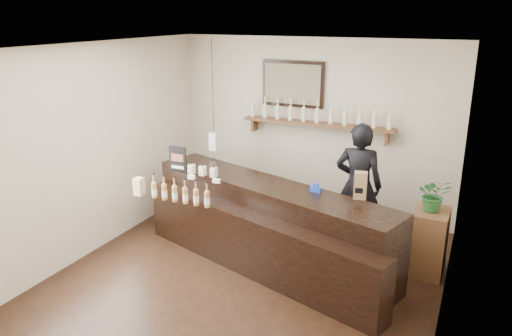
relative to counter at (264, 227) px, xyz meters
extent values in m
plane|color=black|center=(-0.01, -0.56, -0.48)|extent=(5.00, 5.00, 0.00)
plane|color=beige|center=(-0.01, 1.94, 0.92)|extent=(4.50, 0.00, 4.50)
plane|color=beige|center=(-0.01, -3.06, 0.92)|extent=(4.50, 0.00, 4.50)
plane|color=beige|center=(-2.26, -0.56, 0.92)|extent=(0.00, 5.00, 5.00)
plane|color=beige|center=(2.24, -0.56, 0.92)|extent=(0.00, 5.00, 5.00)
plane|color=white|center=(-0.01, -0.56, 2.32)|extent=(5.00, 5.00, 0.00)
cube|color=brown|center=(0.09, 1.81, 1.02)|extent=(2.40, 0.25, 0.04)
cube|color=brown|center=(-0.99, 1.84, 0.90)|extent=(0.04, 0.20, 0.20)
cube|color=brown|center=(1.17, 1.84, 0.90)|extent=(0.04, 0.20, 0.20)
cube|color=black|center=(-0.36, 1.91, 1.60)|extent=(1.02, 0.04, 0.72)
cube|color=#44382C|center=(-0.36, 1.88, 1.60)|extent=(0.92, 0.01, 0.62)
cube|color=white|center=(-1.31, 1.04, 0.77)|extent=(0.12, 0.12, 0.28)
cylinder|color=black|center=(-1.31, 1.04, 1.61)|extent=(0.01, 0.01, 1.41)
cylinder|color=silver|center=(-1.01, 1.81, 1.14)|extent=(0.07, 0.07, 0.20)
cone|color=silver|center=(-1.01, 1.81, 1.27)|extent=(0.07, 0.07, 0.05)
cylinder|color=silver|center=(-1.01, 1.81, 1.33)|extent=(0.02, 0.02, 0.07)
cylinder|color=#EBB545|center=(-1.01, 1.81, 1.37)|extent=(0.03, 0.03, 0.02)
cylinder|color=white|center=(-1.01, 1.81, 1.12)|extent=(0.07, 0.07, 0.09)
cylinder|color=silver|center=(-0.79, 1.81, 1.14)|extent=(0.07, 0.07, 0.20)
cone|color=silver|center=(-0.79, 1.81, 1.27)|extent=(0.07, 0.07, 0.05)
cylinder|color=silver|center=(-0.79, 1.81, 1.33)|extent=(0.02, 0.02, 0.07)
cylinder|color=#EBB545|center=(-0.79, 1.81, 1.37)|extent=(0.03, 0.03, 0.02)
cylinder|color=white|center=(-0.79, 1.81, 1.12)|extent=(0.07, 0.07, 0.09)
cylinder|color=silver|center=(-0.57, 1.81, 1.14)|extent=(0.07, 0.07, 0.20)
cone|color=silver|center=(-0.57, 1.81, 1.27)|extent=(0.07, 0.07, 0.05)
cylinder|color=silver|center=(-0.57, 1.81, 1.33)|extent=(0.02, 0.02, 0.07)
cylinder|color=#EBB545|center=(-0.57, 1.81, 1.37)|extent=(0.03, 0.03, 0.02)
cylinder|color=white|center=(-0.57, 1.81, 1.12)|extent=(0.07, 0.07, 0.09)
cylinder|color=silver|center=(-0.35, 1.81, 1.14)|extent=(0.07, 0.07, 0.20)
cone|color=silver|center=(-0.35, 1.81, 1.27)|extent=(0.07, 0.07, 0.05)
cylinder|color=silver|center=(-0.35, 1.81, 1.33)|extent=(0.02, 0.02, 0.07)
cylinder|color=#EBB545|center=(-0.35, 1.81, 1.37)|extent=(0.03, 0.03, 0.02)
cylinder|color=white|center=(-0.35, 1.81, 1.12)|extent=(0.07, 0.07, 0.09)
cylinder|color=silver|center=(-0.13, 1.81, 1.14)|extent=(0.07, 0.07, 0.20)
cone|color=silver|center=(-0.13, 1.81, 1.27)|extent=(0.07, 0.07, 0.05)
cylinder|color=silver|center=(-0.13, 1.81, 1.33)|extent=(0.02, 0.02, 0.07)
cylinder|color=#EBB545|center=(-0.13, 1.81, 1.37)|extent=(0.03, 0.03, 0.02)
cylinder|color=white|center=(-0.13, 1.81, 1.12)|extent=(0.07, 0.07, 0.09)
cylinder|color=silver|center=(0.09, 1.81, 1.14)|extent=(0.07, 0.07, 0.20)
cone|color=silver|center=(0.09, 1.81, 1.27)|extent=(0.07, 0.07, 0.05)
cylinder|color=silver|center=(0.09, 1.81, 1.33)|extent=(0.02, 0.02, 0.07)
cylinder|color=#EBB545|center=(0.09, 1.81, 1.37)|extent=(0.03, 0.03, 0.02)
cylinder|color=white|center=(0.09, 1.81, 1.12)|extent=(0.07, 0.07, 0.09)
cylinder|color=silver|center=(0.31, 1.81, 1.14)|extent=(0.07, 0.07, 0.20)
cone|color=silver|center=(0.31, 1.81, 1.27)|extent=(0.07, 0.07, 0.05)
cylinder|color=silver|center=(0.31, 1.81, 1.33)|extent=(0.02, 0.02, 0.07)
cylinder|color=#EBB545|center=(0.31, 1.81, 1.37)|extent=(0.03, 0.03, 0.02)
cylinder|color=white|center=(0.31, 1.81, 1.12)|extent=(0.07, 0.07, 0.09)
cylinder|color=silver|center=(0.53, 1.81, 1.14)|extent=(0.07, 0.07, 0.20)
cone|color=silver|center=(0.53, 1.81, 1.27)|extent=(0.07, 0.07, 0.05)
cylinder|color=silver|center=(0.53, 1.81, 1.33)|extent=(0.02, 0.02, 0.07)
cylinder|color=#EBB545|center=(0.53, 1.81, 1.37)|extent=(0.03, 0.03, 0.02)
cylinder|color=white|center=(0.53, 1.81, 1.12)|extent=(0.07, 0.07, 0.09)
cylinder|color=silver|center=(0.75, 1.81, 1.14)|extent=(0.07, 0.07, 0.20)
cone|color=silver|center=(0.75, 1.81, 1.27)|extent=(0.07, 0.07, 0.05)
cylinder|color=silver|center=(0.75, 1.81, 1.33)|extent=(0.02, 0.02, 0.07)
cylinder|color=#EBB545|center=(0.75, 1.81, 1.37)|extent=(0.03, 0.03, 0.02)
cylinder|color=white|center=(0.75, 1.81, 1.12)|extent=(0.07, 0.07, 0.09)
cylinder|color=silver|center=(0.97, 1.81, 1.14)|extent=(0.07, 0.07, 0.20)
cone|color=silver|center=(0.97, 1.81, 1.27)|extent=(0.07, 0.07, 0.05)
cylinder|color=silver|center=(0.97, 1.81, 1.33)|extent=(0.02, 0.02, 0.07)
cylinder|color=#EBB545|center=(0.97, 1.81, 1.37)|extent=(0.03, 0.03, 0.02)
cylinder|color=white|center=(0.97, 1.81, 1.12)|extent=(0.07, 0.07, 0.09)
cylinder|color=silver|center=(1.19, 1.81, 1.14)|extent=(0.07, 0.07, 0.20)
cone|color=silver|center=(1.19, 1.81, 1.27)|extent=(0.07, 0.07, 0.05)
cylinder|color=silver|center=(1.19, 1.81, 1.33)|extent=(0.02, 0.02, 0.07)
cylinder|color=#EBB545|center=(1.19, 1.81, 1.37)|extent=(0.03, 0.03, 0.02)
cylinder|color=white|center=(1.19, 1.81, 1.12)|extent=(0.07, 0.07, 0.09)
cube|color=black|center=(0.01, 0.14, 0.03)|extent=(3.70, 1.75, 1.03)
cube|color=black|center=(0.01, -0.35, -0.09)|extent=(3.60, 1.44, 0.78)
cube|color=white|center=(-1.02, -0.10, 0.57)|extent=(0.10, 0.04, 0.05)
cube|color=white|center=(-0.64, -0.10, 0.57)|extent=(0.10, 0.04, 0.05)
cube|color=tan|center=(-1.70, -0.35, 0.36)|extent=(0.12, 0.12, 0.12)
cube|color=tan|center=(-1.70, -0.35, 0.48)|extent=(0.12, 0.12, 0.12)
cube|color=silver|center=(-1.13, 0.08, 0.62)|extent=(0.08, 0.08, 0.13)
cube|color=#F9C1C9|center=(-1.13, 0.03, 0.62)|extent=(0.07, 0.00, 0.06)
cylinder|color=black|center=(-1.13, 0.08, 0.70)|extent=(0.02, 0.02, 0.03)
cube|color=silver|center=(-0.96, 0.08, 0.62)|extent=(0.08, 0.08, 0.13)
cube|color=#F9C1C9|center=(-0.96, 0.03, 0.62)|extent=(0.07, 0.00, 0.06)
cylinder|color=black|center=(-0.96, 0.08, 0.70)|extent=(0.02, 0.02, 0.03)
cube|color=silver|center=(-0.78, 0.08, 0.62)|extent=(0.08, 0.08, 0.13)
cube|color=#F9C1C9|center=(-0.78, 0.03, 0.62)|extent=(0.07, 0.00, 0.06)
cylinder|color=black|center=(-0.78, 0.08, 0.70)|extent=(0.02, 0.02, 0.03)
cylinder|color=#B47D3D|center=(-1.46, -0.35, 0.40)|extent=(0.07, 0.07, 0.20)
cone|color=#B47D3D|center=(-1.46, -0.35, 0.53)|extent=(0.07, 0.07, 0.05)
cylinder|color=#B47D3D|center=(-1.46, -0.35, 0.59)|extent=(0.02, 0.02, 0.07)
cylinder|color=black|center=(-1.46, -0.35, 0.63)|extent=(0.03, 0.03, 0.02)
cylinder|color=white|center=(-1.46, -0.35, 0.38)|extent=(0.07, 0.07, 0.09)
cylinder|color=#B47D3D|center=(-1.29, -0.35, 0.40)|extent=(0.07, 0.07, 0.20)
cone|color=#B47D3D|center=(-1.29, -0.35, 0.53)|extent=(0.07, 0.07, 0.05)
cylinder|color=#B47D3D|center=(-1.29, -0.35, 0.59)|extent=(0.02, 0.02, 0.07)
cylinder|color=black|center=(-1.29, -0.35, 0.63)|extent=(0.03, 0.03, 0.02)
cylinder|color=white|center=(-1.29, -0.35, 0.38)|extent=(0.07, 0.07, 0.09)
cylinder|color=#B47D3D|center=(-1.13, -0.35, 0.40)|extent=(0.07, 0.07, 0.20)
cone|color=#B47D3D|center=(-1.13, -0.35, 0.53)|extent=(0.07, 0.07, 0.05)
cylinder|color=#B47D3D|center=(-1.13, -0.35, 0.59)|extent=(0.02, 0.02, 0.07)
cylinder|color=black|center=(-1.13, -0.35, 0.63)|extent=(0.03, 0.03, 0.02)
cylinder|color=white|center=(-1.13, -0.35, 0.38)|extent=(0.07, 0.07, 0.09)
cylinder|color=#B47D3D|center=(-0.97, -0.35, 0.40)|extent=(0.07, 0.07, 0.20)
cone|color=#B47D3D|center=(-0.97, -0.35, 0.53)|extent=(0.07, 0.07, 0.05)
cylinder|color=#B47D3D|center=(-0.97, -0.35, 0.59)|extent=(0.02, 0.02, 0.07)
cylinder|color=black|center=(-0.97, -0.35, 0.63)|extent=(0.03, 0.03, 0.02)
cylinder|color=white|center=(-0.97, -0.35, 0.38)|extent=(0.07, 0.07, 0.09)
cylinder|color=#B47D3D|center=(-0.81, -0.35, 0.40)|extent=(0.07, 0.07, 0.20)
cone|color=#B47D3D|center=(-0.81, -0.35, 0.53)|extent=(0.07, 0.07, 0.05)
cylinder|color=#B47D3D|center=(-0.81, -0.35, 0.59)|extent=(0.02, 0.02, 0.07)
cylinder|color=black|center=(-0.81, -0.35, 0.63)|extent=(0.03, 0.03, 0.02)
cylinder|color=white|center=(-0.81, -0.35, 0.38)|extent=(0.07, 0.07, 0.09)
cylinder|color=#B47D3D|center=(-0.64, -0.35, 0.40)|extent=(0.07, 0.07, 0.20)
cone|color=#B47D3D|center=(-0.64, -0.35, 0.53)|extent=(0.07, 0.07, 0.05)
cylinder|color=#B47D3D|center=(-0.64, -0.35, 0.59)|extent=(0.02, 0.02, 0.07)
cylinder|color=black|center=(-0.64, -0.35, 0.63)|extent=(0.03, 0.03, 0.02)
cylinder|color=white|center=(-0.64, -0.35, 0.38)|extent=(0.07, 0.07, 0.09)
cube|color=black|center=(-1.34, 0.06, 0.73)|extent=(0.26, 0.03, 0.37)
cube|color=brown|center=(-1.34, 0.05, 0.76)|extent=(0.19, 0.01, 0.11)
cube|color=white|center=(-1.34, 0.05, 0.63)|extent=(0.19, 0.01, 0.04)
cube|color=olive|center=(1.19, 0.11, 0.71)|extent=(0.17, 0.14, 0.33)
cube|color=black|center=(1.19, 0.05, 0.66)|extent=(0.09, 0.02, 0.07)
cube|color=#1A3FB8|center=(0.64, 0.11, 0.58)|extent=(0.14, 0.06, 0.06)
cylinder|color=#1A3FB8|center=(0.64, 0.11, 0.62)|extent=(0.08, 0.04, 0.07)
cube|color=brown|center=(1.99, 0.59, -0.07)|extent=(0.43, 0.58, 0.83)
imported|color=#255D29|center=(1.99, 0.59, 0.56)|extent=(0.45, 0.41, 0.43)
imported|color=black|center=(0.97, 0.99, 0.51)|extent=(0.75, 0.51, 1.99)
camera|label=1|loc=(2.39, -5.47, 2.68)|focal=35.00mm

